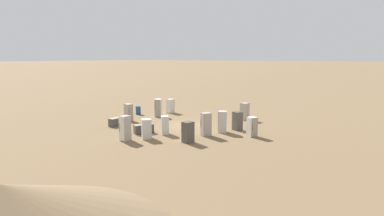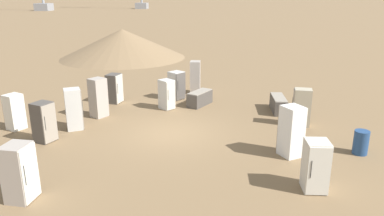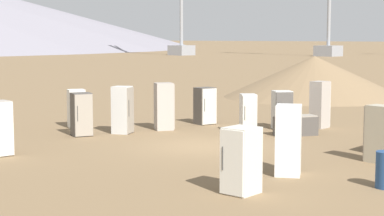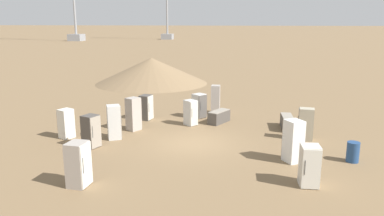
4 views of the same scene
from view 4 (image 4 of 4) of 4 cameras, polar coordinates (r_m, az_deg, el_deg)
ground_plane at (r=19.02m, az=0.21°, el=-5.41°), size 1000.00×1000.00×0.00m
dirt_mound at (r=37.39m, az=-6.19°, el=5.69°), size 11.05×11.05×2.52m
power_pylon_0 at (r=128.46m, az=-3.82°, el=14.62°), size 10.67×3.66×30.50m
power_pylon_1 at (r=123.62m, az=-17.52°, el=14.70°), size 12.05×4.13×34.43m
discarded_fridge_0 at (r=19.92m, az=-11.77°, el=-2.13°), size 0.89×0.87×1.80m
discarded_fridge_1 at (r=16.95m, az=15.16°, el=-4.89°), size 0.95×1.00×1.88m
discarded_fridge_2 at (r=20.78m, az=-18.64°, el=-2.27°), size 0.86×0.85×1.56m
discarded_fridge_3 at (r=23.54m, az=-7.00°, el=0.09°), size 0.78×0.87×1.55m
discarded_fridge_4 at (r=14.75m, az=17.48°, el=-8.40°), size 0.72×0.82×1.57m
discarded_fridge_5 at (r=22.12m, az=-0.21°, el=-0.72°), size 0.90×0.89×1.50m
discarded_fridge_6 at (r=22.16m, az=14.30°, el=-2.13°), size 0.69×1.83×0.75m
discarded_fridge_7 at (r=23.87m, az=1.12°, el=0.34°), size 0.99×0.99×1.53m
discarded_fridge_8 at (r=14.66m, az=-16.94°, el=-8.22°), size 0.76×0.83×1.70m
discarded_fridge_9 at (r=25.02m, az=3.62°, el=1.33°), size 0.58×0.76×1.89m
discarded_fridge_10 at (r=20.22m, az=16.94°, el=-2.38°), size 0.83×0.67×1.68m
discarded_fridge_11 at (r=22.78m, az=4.14°, el=-1.33°), size 1.30×1.70×0.75m
discarded_fridge_12 at (r=18.91m, az=-15.14°, el=-3.44°), size 0.89×0.88×1.60m
discarded_fridge_13 at (r=21.34m, az=-8.91°, el=-0.90°), size 0.88×0.92×1.87m
rusty_barrel at (r=17.93m, az=23.32°, el=-6.17°), size 0.54×0.54×0.90m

